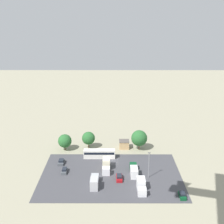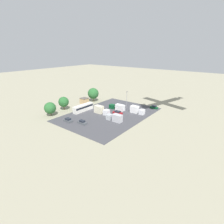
{
  "view_description": "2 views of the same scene",
  "coord_description": "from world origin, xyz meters",
  "px_view_note": "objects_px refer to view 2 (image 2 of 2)",
  "views": [
    {
      "loc": [
        -0.59,
        104.62,
        51.82
      ],
      "look_at": [
        -0.41,
        33.6,
        29.68
      ],
      "focal_mm": 50.0,
      "sensor_mm": 36.0,
      "label": 1
    },
    {
      "loc": [
        61.69,
        59.49,
        29.84
      ],
      "look_at": [
        3.2,
        14.39,
        2.99
      ],
      "focal_mm": 28.0,
      "sensor_mm": 36.0,
      "label": 2
    }
  ],
  "objects_px": {
    "parked_car_2": "(118,113)",
    "parked_truck_3": "(118,107)",
    "parked_truck_0": "(137,110)",
    "parked_truck_1": "(101,110)",
    "bus": "(83,108)",
    "shed_building": "(84,101)",
    "parked_car_0": "(82,122)",
    "parked_car_1": "(68,120)",
    "parked_car_3": "(154,107)",
    "parked_truck_2": "(115,118)"
  },
  "relations": [
    {
      "from": "parked_car_0",
      "to": "parked_car_2",
      "type": "height_order",
      "value": "parked_car_0"
    },
    {
      "from": "parked_car_0",
      "to": "parked_truck_2",
      "type": "xyz_separation_m",
      "value": [
        -10.82,
        9.09,
        0.86
      ]
    },
    {
      "from": "parked_car_3",
      "to": "parked_truck_3",
      "type": "xyz_separation_m",
      "value": [
        13.47,
        -13.97,
        0.71
      ]
    },
    {
      "from": "bus",
      "to": "parked_car_0",
      "type": "height_order",
      "value": "bus"
    },
    {
      "from": "bus",
      "to": "parked_truck_0",
      "type": "relative_size",
      "value": 1.66
    },
    {
      "from": "parked_truck_3",
      "to": "parked_car_0",
      "type": "bearing_deg",
      "value": 176.96
    },
    {
      "from": "bus",
      "to": "parked_car_3",
      "type": "relative_size",
      "value": 2.93
    },
    {
      "from": "bus",
      "to": "parked_truck_2",
      "type": "bearing_deg",
      "value": -2.0
    },
    {
      "from": "parked_truck_1",
      "to": "parked_truck_2",
      "type": "xyz_separation_m",
      "value": [
        3.51,
        11.11,
        -0.14
      ]
    },
    {
      "from": "parked_car_2",
      "to": "parked_truck_3",
      "type": "xyz_separation_m",
      "value": [
        -5.01,
        -3.49,
        0.75
      ]
    },
    {
      "from": "parked_truck_1",
      "to": "parked_truck_2",
      "type": "relative_size",
      "value": 1.08
    },
    {
      "from": "parked_car_0",
      "to": "parked_car_3",
      "type": "xyz_separation_m",
      "value": [
        -37.22,
        15.24,
        0.02
      ]
    },
    {
      "from": "parked_car_3",
      "to": "parked_truck_0",
      "type": "xyz_separation_m",
      "value": [
        11.84,
        -3.84,
        0.88
      ]
    },
    {
      "from": "parked_car_3",
      "to": "parked_truck_0",
      "type": "height_order",
      "value": "parked_truck_0"
    },
    {
      "from": "parked_car_3",
      "to": "parked_truck_1",
      "type": "distance_m",
      "value": 28.68
    },
    {
      "from": "parked_car_1",
      "to": "parked_car_3",
      "type": "relative_size",
      "value": 1.03
    },
    {
      "from": "parked_car_3",
      "to": "parked_truck_3",
      "type": "bearing_deg",
      "value": -46.05
    },
    {
      "from": "parked_car_3",
      "to": "parked_truck_0",
      "type": "bearing_deg",
      "value": -17.97
    },
    {
      "from": "parked_truck_0",
      "to": "parked_truck_1",
      "type": "relative_size",
      "value": 0.86
    },
    {
      "from": "parked_car_1",
      "to": "parked_truck_1",
      "type": "relative_size",
      "value": 0.5
    },
    {
      "from": "shed_building",
      "to": "parked_car_2",
      "type": "distance_m",
      "value": 25.65
    },
    {
      "from": "parked_car_2",
      "to": "parked_truck_3",
      "type": "height_order",
      "value": "parked_truck_3"
    },
    {
      "from": "parked_truck_0",
      "to": "parked_truck_1",
      "type": "xyz_separation_m",
      "value": [
        11.05,
        -13.41,
        0.1
      ]
    },
    {
      "from": "parked_car_3",
      "to": "parked_car_1",
      "type": "bearing_deg",
      "value": -28.96
    },
    {
      "from": "parked_car_0",
      "to": "parked_car_1",
      "type": "height_order",
      "value": "parked_car_1"
    },
    {
      "from": "parked_car_2",
      "to": "parked_truck_2",
      "type": "relative_size",
      "value": 0.63
    },
    {
      "from": "bus",
      "to": "parked_truck_1",
      "type": "xyz_separation_m",
      "value": [
        -2.8,
        9.45,
        -0.14
      ]
    },
    {
      "from": "parked_car_2",
      "to": "parked_car_3",
      "type": "distance_m",
      "value": 21.25
    },
    {
      "from": "parked_car_0",
      "to": "parked_truck_0",
      "type": "height_order",
      "value": "parked_truck_0"
    },
    {
      "from": "parked_car_1",
      "to": "parked_truck_2",
      "type": "xyz_separation_m",
      "value": [
        -12.97,
        15.65,
        0.84
      ]
    },
    {
      "from": "parked_car_1",
      "to": "parked_truck_1",
      "type": "xyz_separation_m",
      "value": [
        -16.49,
        4.54,
        0.98
      ]
    },
    {
      "from": "parked_car_1",
      "to": "parked_car_2",
      "type": "bearing_deg",
      "value": -28.41
    },
    {
      "from": "parked_car_0",
      "to": "bus",
      "type": "bearing_deg",
      "value": 44.82
    },
    {
      "from": "parked_car_0",
      "to": "parked_truck_3",
      "type": "xyz_separation_m",
      "value": [
        -23.75,
        1.26,
        0.74
      ]
    },
    {
      "from": "shed_building",
      "to": "parked_truck_3",
      "type": "height_order",
      "value": "shed_building"
    },
    {
      "from": "parked_truck_0",
      "to": "parked_truck_2",
      "type": "relative_size",
      "value": 0.93
    },
    {
      "from": "shed_building",
      "to": "parked_truck_3",
      "type": "xyz_separation_m",
      "value": [
        -2.53,
        22.02,
        -0.13
      ]
    },
    {
      "from": "parked_car_2",
      "to": "parked_truck_3",
      "type": "bearing_deg",
      "value": 34.85
    },
    {
      "from": "parked_car_3",
      "to": "parked_truck_1",
      "type": "bearing_deg",
      "value": -37.0
    },
    {
      "from": "parked_car_1",
      "to": "parked_truck_1",
      "type": "distance_m",
      "value": 17.13
    },
    {
      "from": "bus",
      "to": "parked_truck_3",
      "type": "relative_size",
      "value": 1.35
    },
    {
      "from": "shed_building",
      "to": "bus",
      "type": "xyz_separation_m",
      "value": [
        9.69,
        9.3,
        0.27
      ]
    },
    {
      "from": "parked_truck_0",
      "to": "parked_truck_3",
      "type": "bearing_deg",
      "value": -80.88
    },
    {
      "from": "parked_truck_0",
      "to": "parked_truck_2",
      "type": "xyz_separation_m",
      "value": [
        14.56,
        -2.3,
        -0.04
      ]
    },
    {
      "from": "shed_building",
      "to": "parked_truck_2",
      "type": "relative_size",
      "value": 0.53
    },
    {
      "from": "parked_car_3",
      "to": "parked_truck_2",
      "type": "bearing_deg",
      "value": -13.09
    },
    {
      "from": "shed_building",
      "to": "parked_car_2",
      "type": "relative_size",
      "value": 0.85
    },
    {
      "from": "bus",
      "to": "parked_car_2",
      "type": "height_order",
      "value": "bus"
    },
    {
      "from": "parked_car_0",
      "to": "parked_car_1",
      "type": "xyz_separation_m",
      "value": [
        2.16,
        -6.56,
        0.02
      ]
    },
    {
      "from": "parked_car_3",
      "to": "parked_truck_1",
      "type": "height_order",
      "value": "parked_truck_1"
    }
  ]
}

